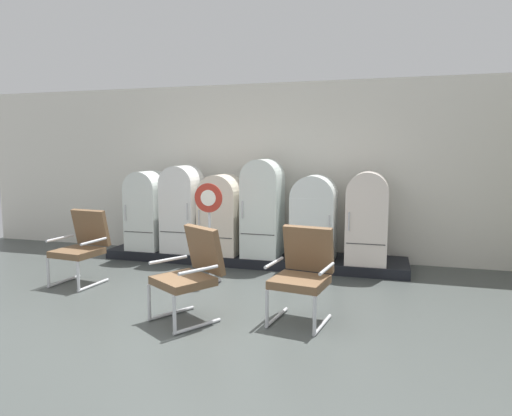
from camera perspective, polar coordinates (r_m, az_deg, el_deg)
The scene contains 13 objects.
ground at distance 5.17m, azimuth -10.38°, elevation -14.86°, with size 12.00×10.00×0.05m, color #3F4442.
back_wall at distance 8.24m, azimuth 0.73°, elevation 4.79°, with size 11.76×0.12×3.09m.
display_plinth at distance 7.83m, azimuth -0.51°, elevation -6.29°, with size 5.15×0.95×0.16m, color black.
refrigerator_0 at distance 8.34m, azimuth -13.55°, elevation 0.04°, with size 0.59×0.68×1.40m.
refrigerator_1 at distance 8.00m, azimuth -9.28°, elevation 0.27°, with size 0.60×0.65×1.50m.
refrigerator_2 at distance 7.76m, azimuth -4.37°, elevation -0.50°, with size 0.66×0.70×1.36m.
refrigerator_3 at distance 7.51m, azimuth 0.86°, elevation 0.41°, with size 0.61×0.69×1.62m.
refrigerator_4 at distance 7.35m, azimuth 7.32°, elevation -0.95°, with size 0.69×0.68×1.37m.
refrigerator_5 at distance 7.28m, azimuth 13.85°, elevation -0.84°, with size 0.63×0.70×1.43m.
armchair_left at distance 7.02m, azimuth -21.05°, elevation -4.21°, with size 0.70×0.74×1.06m.
armchair_right at distance 5.15m, azimuth 5.94°, elevation -7.78°, with size 0.72×0.77×1.06m.
armchair_center at distance 5.19m, azimuth -8.16°, elevation -7.71°, with size 0.86×0.89×1.06m.
sign_stand at distance 6.57m, azimuth -5.90°, elevation -3.61°, with size 0.42×0.32×1.45m.
Camera 1 is at (2.16, -4.28, 1.90)m, focal length 31.72 mm.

